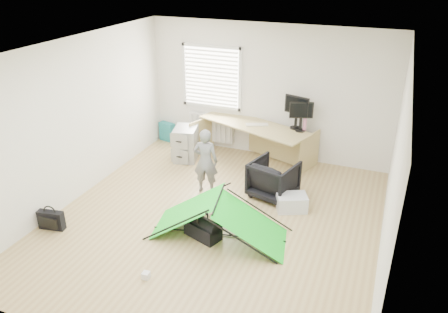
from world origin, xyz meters
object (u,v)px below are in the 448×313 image
at_px(monitor_left, 296,117).
at_px(monitor_right, 301,120).
at_px(desk, 253,143).
at_px(office_chair, 273,179).
at_px(filing_cabinet, 186,144).
at_px(person, 206,161).
at_px(kite, 219,217).
at_px(storage_crate, 292,203).
at_px(thermos, 305,124).
at_px(duffel_bag, 203,230).
at_px(laptop_bag, 51,220).

bearing_deg(monitor_left, monitor_right, -25.02).
height_order(desk, office_chair, desk).
xyz_separation_m(filing_cabinet, person, (0.93, -1.09, 0.25)).
xyz_separation_m(person, kite, (0.72, -1.17, -0.28)).
height_order(person, storage_crate, person).
bearing_deg(monitor_left, desk, -155.70).
bearing_deg(person, thermos, -142.50).
xyz_separation_m(thermos, duffel_bag, (-0.85, -2.86, -0.79)).
bearing_deg(desk, office_chair, -37.97).
relative_size(office_chair, person, 0.62).
bearing_deg(laptop_bag, duffel_bag, 6.63).
xyz_separation_m(monitor_left, storage_crate, (0.38, -1.68, -0.89)).
relative_size(monitor_right, thermos, 1.75).
bearing_deg(thermos, storage_crate, -83.11).
xyz_separation_m(monitor_left, office_chair, (-0.03, -1.35, -0.69)).
distance_m(desk, storage_crate, 1.99).
bearing_deg(monitor_right, person, -150.85).
bearing_deg(storage_crate, filing_cabinet, 155.54).
height_order(monitor_right, person, monitor_right).
height_order(filing_cabinet, kite, filing_cabinet).
bearing_deg(storage_crate, duffel_bag, -130.24).
bearing_deg(monitor_right, monitor_left, 117.92).
bearing_deg(thermos, desk, -176.98).
bearing_deg(kite, office_chair, 62.39).
distance_m(desk, laptop_bag, 4.08).
bearing_deg(kite, filing_cabinet, 115.23).
bearing_deg(monitor_left, filing_cabinet, -148.86).
distance_m(desk, filing_cabinet, 1.37).
distance_m(thermos, storage_crate, 1.81).
xyz_separation_m(kite, storage_crate, (0.85, 1.12, -0.18)).
xyz_separation_m(office_chair, laptop_bag, (-2.89, -2.24, -0.18)).
bearing_deg(person, storage_crate, 166.80).
xyz_separation_m(person, duffel_bag, (0.52, -1.29, -0.47)).
xyz_separation_m(office_chair, kite, (-0.43, -1.45, -0.02)).
relative_size(monitor_right, storage_crate, 0.91).
height_order(monitor_right, kite, monitor_right).
xyz_separation_m(monitor_left, laptop_bag, (-2.93, -3.59, -0.87)).
bearing_deg(kite, monitor_right, 66.83).
xyz_separation_m(desk, thermos, (1.00, 0.05, 0.52)).
distance_m(monitor_left, monitor_right, 0.16).
relative_size(monitor_left, storage_crate, 1.03).
relative_size(thermos, person, 0.21).
relative_size(person, duffel_bag, 2.17).
height_order(monitor_left, kite, monitor_left).
relative_size(desk, person, 1.95).
distance_m(monitor_right, laptop_bag, 4.70).
bearing_deg(duffel_bag, kite, 51.23).
relative_size(filing_cabinet, monitor_right, 1.54).
height_order(thermos, kite, thermos).
xyz_separation_m(person, laptop_bag, (-1.74, -1.96, -0.44)).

